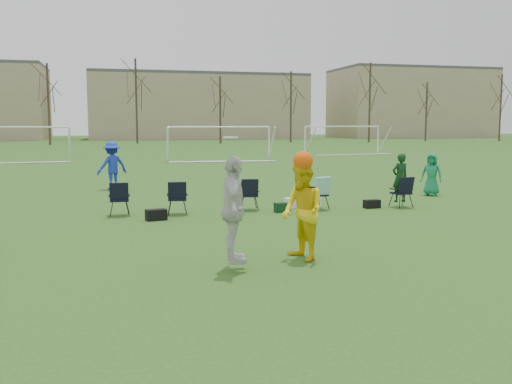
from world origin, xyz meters
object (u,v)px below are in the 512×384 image
object	(u,v)px
fielder_green_far	(432,174)
goal_mid	(219,134)
goal_left	(13,134)
goal_right	(343,132)
fielder_blue	(112,165)
center_contest	(274,210)

from	to	relation	value
fielder_green_far	goal_mid	bearing A→B (deg)	144.18
fielder_green_far	goal_left	xyz separation A→B (m)	(-17.83, 23.73, 1.15)
goal_right	fielder_blue	bearing A→B (deg)	-138.55
fielder_green_far	center_contest	size ratio (longest dim) A/B	0.65
center_contest	goal_right	distance (m)	39.91
fielder_green_far	center_contest	xyz separation A→B (m)	(-8.46, -8.54, 0.26)
fielder_green_far	goal_mid	world-z (taller)	goal_mid
fielder_green_far	goal_left	distance (m)	29.70
goal_left	fielder_blue	bearing A→B (deg)	-75.92
fielder_blue	goal_mid	xyz separation A→B (m)	(7.50, 16.79, 0.97)
center_contest	goal_right	size ratio (longest dim) A/B	0.32
fielder_green_far	center_contest	world-z (taller)	center_contest
center_contest	goal_mid	world-z (taller)	goal_mid
fielder_green_far	center_contest	distance (m)	12.02
fielder_blue	goal_right	distance (m)	30.01
goal_right	goal_left	bearing A→B (deg)	-179.25
fielder_blue	goal_right	size ratio (longest dim) A/B	0.26
goal_mid	goal_right	size ratio (longest dim) A/B	1.01
fielder_blue	goal_left	size ratio (longest dim) A/B	0.26
center_contest	goal_right	world-z (taller)	goal_right
fielder_blue	goal_mid	size ratio (longest dim) A/B	0.26
fielder_blue	center_contest	size ratio (longest dim) A/B	0.80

